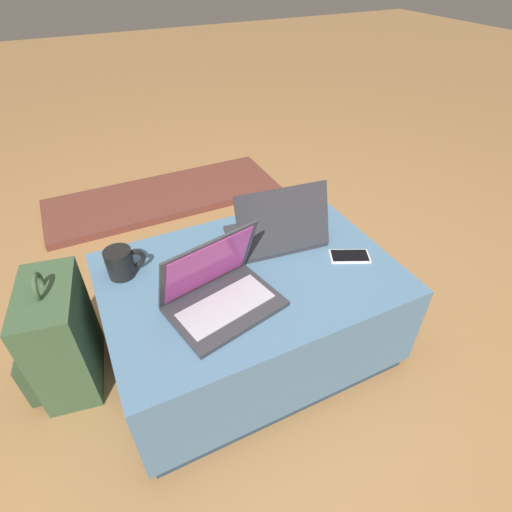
{
  "coord_description": "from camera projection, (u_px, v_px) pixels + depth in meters",
  "views": [
    {
      "loc": [
        -0.43,
        -0.93,
        1.3
      ],
      "look_at": [
        0.01,
        -0.02,
        0.48
      ],
      "focal_mm": 28.0,
      "sensor_mm": 36.0,
      "label": 1
    }
  ],
  "objects": [
    {
      "name": "backpack",
      "position": [
        59.0,
        339.0,
        1.38
      ],
      "size": [
        0.27,
        0.35,
        0.5
      ],
      "rotation": [
        0.0,
        0.0,
        -1.74
      ],
      "color": "#385133",
      "rests_on": "ground_plane"
    },
    {
      "name": "fireplace_hearth",
      "position": [
        164.0,
        197.0,
        2.49
      ],
      "size": [
        1.4,
        0.5,
        0.04
      ],
      "color": "brown",
      "rests_on": "ground_plane"
    },
    {
      "name": "cell_phone",
      "position": [
        350.0,
        256.0,
        1.43
      ],
      "size": [
        0.16,
        0.13,
        0.01
      ],
      "rotation": [
        0.0,
        0.0,
        1.13
      ],
      "color": "white",
      "rests_on": "ottoman"
    },
    {
      "name": "coffee_mug",
      "position": [
        121.0,
        263.0,
        1.33
      ],
      "size": [
        0.13,
        0.09,
        0.1
      ],
      "color": "black",
      "rests_on": "ottoman"
    },
    {
      "name": "ottoman",
      "position": [
        250.0,
        312.0,
        1.49
      ],
      "size": [
        0.99,
        0.7,
        0.4
      ],
      "color": "#2A3D4E",
      "rests_on": "ground_plane"
    },
    {
      "name": "ground_plane",
      "position": [
        251.0,
        345.0,
        1.62
      ],
      "size": [
        14.0,
        14.0,
        0.0
      ],
      "primitive_type": "plane",
      "color": "#9E7042"
    },
    {
      "name": "laptop_near",
      "position": [
        219.0,
        292.0,
        1.22
      ],
      "size": [
        0.37,
        0.31,
        0.24
      ],
      "rotation": [
        0.0,
        0.0,
        0.23
      ],
      "color": "#333338",
      "rests_on": "ottoman"
    },
    {
      "name": "laptop_far",
      "position": [
        277.0,
        231.0,
        1.47
      ],
      "size": [
        0.36,
        0.27,
        0.24
      ],
      "rotation": [
        0.0,
        0.0,
        3.03
      ],
      "color": "#333338",
      "rests_on": "ottoman"
    }
  ]
}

